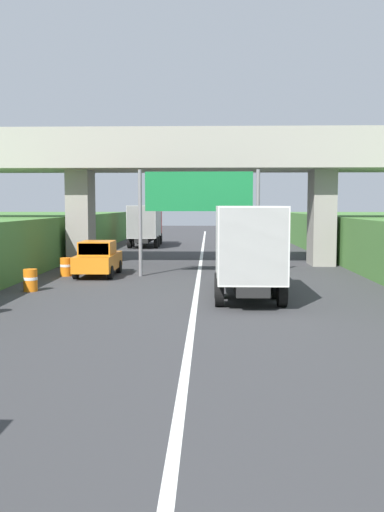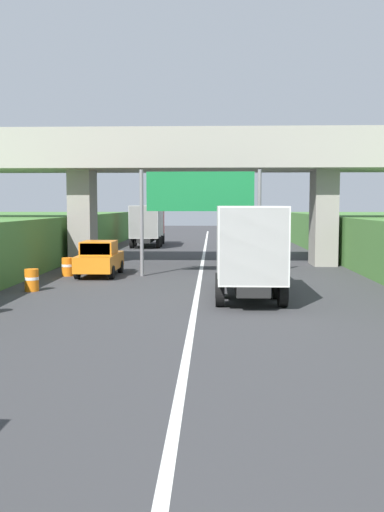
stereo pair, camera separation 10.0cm
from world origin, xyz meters
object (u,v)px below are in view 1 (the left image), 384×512
object	(u,v)px
truck_red	(146,223)
truck_silver	(247,246)
overhead_highway_sign	(199,198)
car_orange	(98,259)
construction_barrel_5	(66,267)
construction_barrel_4	(30,280)

from	to	relation	value
truck_red	truck_silver	world-z (taller)	same
truck_red	truck_silver	size ratio (longest dim) A/B	1.00
overhead_highway_sign	car_orange	bearing A→B (deg)	179.55
construction_barrel_5	truck_red	bearing A→B (deg)	85.24
truck_silver	car_orange	distance (m)	9.19
overhead_highway_sign	construction_barrel_5	world-z (taller)	overhead_highway_sign
overhead_highway_sign	truck_silver	bearing A→B (deg)	-72.10
car_orange	construction_barrel_5	bearing A→B (deg)	-176.29
car_orange	construction_barrel_4	size ratio (longest dim) A/B	4.56
overhead_highway_sign	car_orange	distance (m)	5.76
truck_red	car_orange	world-z (taller)	truck_red
construction_barrel_4	overhead_highway_sign	bearing A→B (deg)	36.80
truck_red	truck_silver	xyz separation A→B (m)	(6.76, -26.16, 0.00)
truck_red	car_orange	xyz separation A→B (m)	(-0.12, -20.16, -1.08)
truck_silver	car_orange	xyz separation A→B (m)	(-6.88, 6.00, -1.08)
car_orange	construction_barrel_5	xyz separation A→B (m)	(-1.57, -0.10, -0.40)
overhead_highway_sign	truck_red	bearing A→B (deg)	103.45
construction_barrel_5	car_orange	bearing A→B (deg)	3.71
construction_barrel_4	truck_silver	bearing A→B (deg)	-6.21
truck_silver	construction_barrel_5	distance (m)	10.40
overhead_highway_sign	truck_silver	distance (m)	6.54
truck_silver	construction_barrel_4	xyz separation A→B (m)	(-8.64, 0.94, -1.47)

